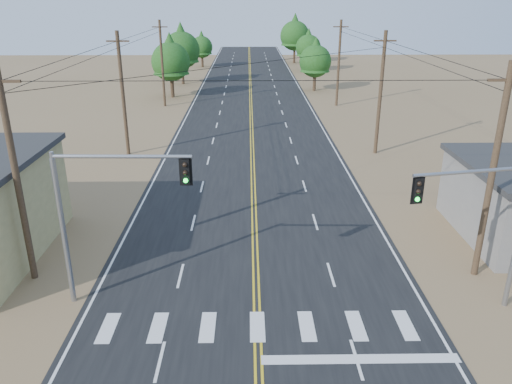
{
  "coord_description": "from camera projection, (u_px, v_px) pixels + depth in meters",
  "views": [
    {
      "loc": [
        -0.32,
        -8.73,
        12.39
      ],
      "look_at": [
        0.04,
        14.0,
        3.5
      ],
      "focal_mm": 35.0,
      "sensor_mm": 36.0,
      "label": 1
    }
  ],
  "objects": [
    {
      "name": "road",
      "position": [
        252.0,
        160.0,
        40.58
      ],
      "size": [
        15.0,
        200.0,
        0.02
      ],
      "primitive_type": "cube",
      "color": "black",
      "rests_on": "ground"
    },
    {
      "name": "utility_pole_left_near",
      "position": [
        16.0,
        176.0,
        21.8
      ],
      "size": [
        1.8,
        0.3,
        10.0
      ],
      "color": "#4C3826",
      "rests_on": "ground"
    },
    {
      "name": "tree_left_far",
      "position": [
        202.0,
        45.0,
        93.56
      ],
      "size": [
        4.01,
        4.01,
        6.68
      ],
      "color": "#3F2D1E",
      "rests_on": "ground"
    },
    {
      "name": "tree_right_far",
      "position": [
        295.0,
        33.0,
        98.69
      ],
      "size": [
        5.76,
        5.76,
        9.6
      ],
      "color": "#3F2D1E",
      "rests_on": "ground"
    },
    {
      "name": "tree_right_mid",
      "position": [
        308.0,
        45.0,
        88.05
      ],
      "size": [
        4.46,
        4.46,
        7.44
      ],
      "color": "#3F2D1E",
      "rests_on": "ground"
    },
    {
      "name": "signal_mast_right",
      "position": [
        491.0,
        216.0,
        19.66
      ],
      "size": [
        5.09,
        1.25,
        6.46
      ],
      "rotation": [
        0.0,
        0.0,
        0.19
      ],
      "color": "gray",
      "rests_on": "ground"
    },
    {
      "name": "tree_left_near",
      "position": [
        170.0,
        58.0,
        64.57
      ],
      "size": [
        5.0,
        5.0,
        8.33
      ],
      "color": "#3F2D1E",
      "rests_on": "ground"
    },
    {
      "name": "utility_pole_right_far",
      "position": [
        339.0,
        63.0,
        59.35
      ],
      "size": [
        1.8,
        0.3,
        10.0
      ],
      "color": "#4C3826",
      "rests_on": "ground"
    },
    {
      "name": "utility_pole_left_mid",
      "position": [
        123.0,
        93.0,
        40.43
      ],
      "size": [
        1.8,
        0.3,
        10.0
      ],
      "color": "#4C3826",
      "rests_on": "ground"
    },
    {
      "name": "tree_left_mid",
      "position": [
        181.0,
        46.0,
        74.43
      ],
      "size": [
        5.46,
        5.46,
        9.11
      ],
      "color": "#3F2D1E",
      "rests_on": "ground"
    },
    {
      "name": "tree_right_near",
      "position": [
        315.0,
        58.0,
        69.37
      ],
      "size": [
        4.44,
        4.44,
        7.41
      ],
      "color": "#3F2D1E",
      "rests_on": "ground"
    },
    {
      "name": "utility_pole_left_far",
      "position": [
        162.0,
        63.0,
        59.05
      ],
      "size": [
        1.8,
        0.3,
        10.0
      ],
      "color": "#4C3826",
      "rests_on": "ground"
    },
    {
      "name": "signal_mast_left",
      "position": [
        98.0,
        204.0,
        20.15
      ],
      "size": [
        5.59,
        0.5,
        6.8
      ],
      "rotation": [
        0.0,
        0.0,
        -0.02
      ],
      "color": "gray",
      "rests_on": "ground"
    },
    {
      "name": "utility_pole_right_mid",
      "position": [
        380.0,
        93.0,
        40.73
      ],
      "size": [
        1.8,
        0.3,
        10.0
      ],
      "color": "#4C3826",
      "rests_on": "ground"
    },
    {
      "name": "utility_pole_right_near",
      "position": [
        492.0,
        173.0,
        22.11
      ],
      "size": [
        1.8,
        0.3,
        10.0
      ],
      "color": "#4C3826",
      "rests_on": "ground"
    }
  ]
}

